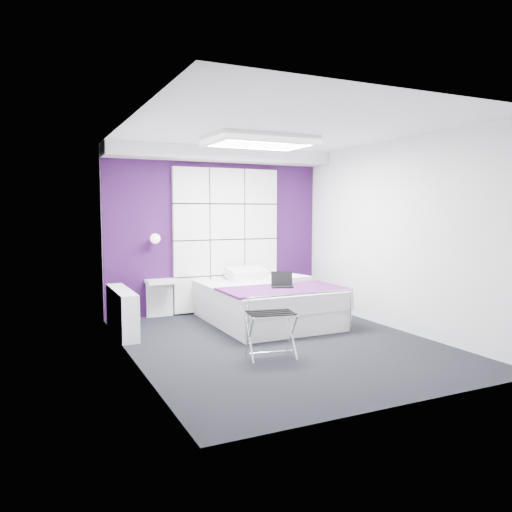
{
  "coord_description": "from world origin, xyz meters",
  "views": [
    {
      "loc": [
        -2.86,
        -5.35,
        1.63
      ],
      "look_at": [
        -0.17,
        0.35,
        1.06
      ],
      "focal_mm": 35.0,
      "sensor_mm": 36.0,
      "label": 1
    }
  ],
  "objects_px": {
    "wall_lamp": "(155,238)",
    "nightstand": "(162,281)",
    "radiator": "(122,312)",
    "laptop": "(281,283)",
    "luggage_rack": "(271,335)",
    "bed": "(266,302)"
  },
  "relations": [
    {
      "from": "wall_lamp",
      "to": "nightstand",
      "type": "distance_m",
      "value": 0.66
    },
    {
      "from": "radiator",
      "to": "laptop",
      "type": "relative_size",
      "value": 4.03
    },
    {
      "from": "luggage_rack",
      "to": "laptop",
      "type": "height_order",
      "value": "laptop"
    },
    {
      "from": "bed",
      "to": "luggage_rack",
      "type": "relative_size",
      "value": 3.94
    },
    {
      "from": "nightstand",
      "to": "luggage_rack",
      "type": "distance_m",
      "value": 2.59
    },
    {
      "from": "radiator",
      "to": "wall_lamp",
      "type": "bearing_deg",
      "value": 49.9
    },
    {
      "from": "radiator",
      "to": "nightstand",
      "type": "distance_m",
      "value": 1.06
    },
    {
      "from": "bed",
      "to": "laptop",
      "type": "distance_m",
      "value": 0.51
    },
    {
      "from": "bed",
      "to": "luggage_rack",
      "type": "xyz_separation_m",
      "value": [
        -0.74,
        -1.6,
        -0.05
      ]
    },
    {
      "from": "wall_lamp",
      "to": "nightstand",
      "type": "relative_size",
      "value": 0.32
    },
    {
      "from": "wall_lamp",
      "to": "laptop",
      "type": "distance_m",
      "value": 2.05
    },
    {
      "from": "bed",
      "to": "nightstand",
      "type": "relative_size",
      "value": 4.37
    },
    {
      "from": "nightstand",
      "to": "radiator",
      "type": "bearing_deg",
      "value": -135.25
    },
    {
      "from": "wall_lamp",
      "to": "nightstand",
      "type": "bearing_deg",
      "value": -24.86
    },
    {
      "from": "wall_lamp",
      "to": "bed",
      "type": "height_order",
      "value": "wall_lamp"
    },
    {
      "from": "bed",
      "to": "nightstand",
      "type": "distance_m",
      "value": 1.62
    },
    {
      "from": "bed",
      "to": "luggage_rack",
      "type": "bearing_deg",
      "value": -114.78
    },
    {
      "from": "bed",
      "to": "laptop",
      "type": "bearing_deg",
      "value": -86.04
    },
    {
      "from": "nightstand",
      "to": "luggage_rack",
      "type": "relative_size",
      "value": 0.9
    },
    {
      "from": "radiator",
      "to": "luggage_rack",
      "type": "distance_m",
      "value": 2.21
    },
    {
      "from": "wall_lamp",
      "to": "radiator",
      "type": "xyz_separation_m",
      "value": [
        -0.64,
        -0.76,
        -0.92
      ]
    },
    {
      "from": "bed",
      "to": "nightstand",
      "type": "xyz_separation_m",
      "value": [
        -1.33,
        0.9,
        0.27
      ]
    }
  ]
}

